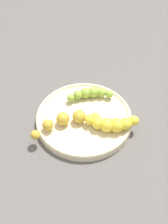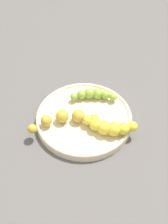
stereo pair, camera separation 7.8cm
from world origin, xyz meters
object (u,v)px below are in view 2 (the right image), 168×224
(banana_spotted, at_px, (70,119))
(banana_yellow, at_px, (109,127))
(fruit_bowl, at_px, (84,119))
(banana_green, at_px, (94,94))

(banana_spotted, height_order, banana_yellow, banana_yellow)
(banana_spotted, bearing_deg, fruit_bowl, -58.00)
(fruit_bowl, distance_m, banana_green, 0.07)
(fruit_bowl, height_order, banana_yellow, banana_yellow)
(banana_spotted, xyz_separation_m, banana_yellow, (0.09, 0.03, 0.00))
(fruit_bowl, xyz_separation_m, banana_spotted, (-0.02, -0.04, 0.02))
(fruit_bowl, relative_size, banana_green, 2.29)
(banana_green, bearing_deg, banana_spotted, 146.71)
(banana_spotted, bearing_deg, banana_yellow, -105.76)
(banana_yellow, xyz_separation_m, banana_green, (-0.09, 0.08, -0.00))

